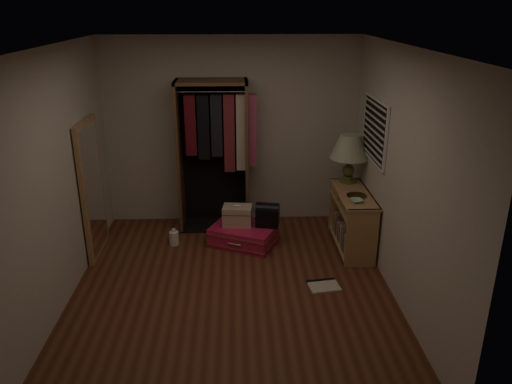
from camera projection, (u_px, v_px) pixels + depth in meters
ground at (232, 290)px, 5.52m from camera, size 4.00×4.00×0.00m
room_walls at (237, 159)px, 5.03m from camera, size 3.52×4.02×2.60m
console_bookshelf at (352, 218)px, 6.41m from camera, size 0.42×1.12×0.75m
open_wardrobe at (216, 142)px, 6.73m from camera, size 1.06×0.50×2.05m
floor_mirror at (92, 189)px, 6.09m from camera, size 0.06×0.80×1.70m
pink_suitcase at (244, 235)px, 6.55m from camera, size 0.99×0.87×0.25m
train_case at (237, 215)px, 6.52m from camera, size 0.41×0.30×0.28m
black_bag at (268, 214)px, 6.47m from camera, size 0.33×0.25×0.32m
table_lamp at (350, 148)px, 6.47m from camera, size 0.67×0.67×0.64m
brass_tray at (357, 196)px, 6.14m from camera, size 0.27×0.27×0.01m
ceramic_bowl at (356, 201)px, 5.95m from camera, size 0.17×0.17×0.04m
white_jug at (174, 238)px, 6.54m from camera, size 0.17×0.17×0.22m
floor_book at (323, 285)px, 5.59m from camera, size 0.37×0.32×0.03m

